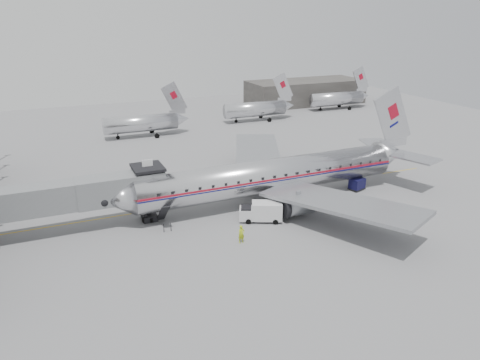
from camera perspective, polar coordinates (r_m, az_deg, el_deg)
The scene contains 12 objects.
ground at distance 54.92m, azimuth -0.62°, elevation -4.64°, with size 160.00×160.00×0.00m, color slate.
hangar at distance 125.62m, azimuth 7.94°, elevation 10.59°, with size 30.00×12.00×6.00m, color #383532.
apron_line at distance 61.07m, azimuth -0.19°, elevation -2.04°, with size 0.15×60.00×0.01m, color gold.
jet_bridge at distance 53.22m, azimuth -19.03°, elevation -1.73°, with size 21.00×6.20×7.10m.
distant_aircraft_near at distance 92.05m, azimuth -11.89°, elevation 6.84°, with size 16.39×3.20×10.26m.
distant_aircraft_mid at distance 103.81m, azimuth 1.94°, elevation 8.70°, with size 16.39×3.20×10.26m.
distant_aircraft_far at distance 119.12m, azimuth 11.77°, elevation 9.74°, with size 16.39×3.20×10.26m.
airliner at distance 58.91m, azimuth 4.40°, elevation 0.60°, with size 42.83×39.69×13.55m.
service_van at distance 53.71m, azimuth 2.63°, elevation -3.84°, with size 5.21×3.74×2.29m.
baggage_cart_navy at distance 65.09m, azimuth 14.08°, elevation -0.45°, with size 2.43×2.11×1.61m.
baggage_cart_white at distance 57.65m, azimuth 6.86°, elevation -2.68°, with size 2.12×1.72×1.54m.
ramp_worker at distance 48.88m, azimuth 0.18°, elevation -6.62°, with size 0.71×0.47×1.96m, color #A6C016.
Camera 1 is at (-19.20, -46.15, 22.74)m, focal length 35.00 mm.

